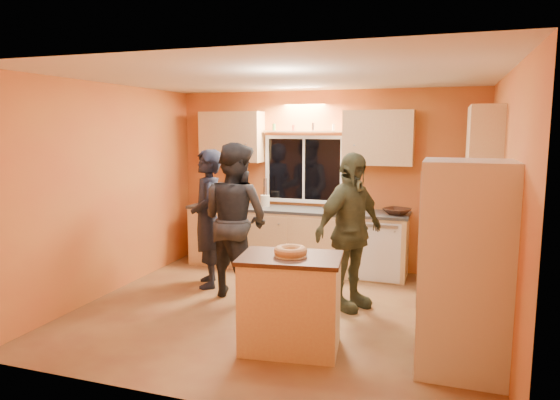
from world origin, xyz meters
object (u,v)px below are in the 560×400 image
at_px(refrigerator, 464,268).
at_px(person_right, 350,231).
at_px(island, 290,302).
at_px(person_center, 235,220).
at_px(person_left, 208,219).

relative_size(refrigerator, person_right, 1.00).
distance_m(island, person_right, 1.36).
bearing_deg(person_center, person_right, -160.49).
bearing_deg(refrigerator, person_center, 155.72).
height_order(person_left, person_center, person_center).
xyz_separation_m(island, person_center, (-1.10, 1.26, 0.49)).
bearing_deg(person_right, person_center, 119.68).
relative_size(island, person_center, 0.53).
relative_size(refrigerator, person_left, 1.01).
distance_m(refrigerator, person_right, 1.66).
xyz_separation_m(person_left, person_center, (0.49, -0.22, 0.05)).
distance_m(person_left, person_center, 0.54).
bearing_deg(person_center, island, 151.09).
distance_m(person_left, person_right, 1.92).
distance_m(refrigerator, person_center, 2.86).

